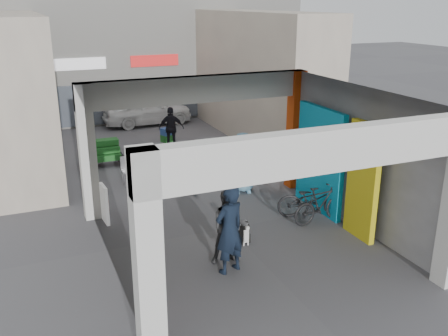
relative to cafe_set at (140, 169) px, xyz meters
name	(u,v)px	position (x,y,z in m)	size (l,w,h in m)	color
ground	(229,228)	(1.14, -4.52, -0.30)	(90.00, 90.00, 0.00)	#4F4E53
arcade_canopy	(265,145)	(1.68, -5.34, 2.00)	(6.40, 6.45, 6.40)	silver
far_building	(111,32)	(1.14, 9.48, 3.69)	(18.00, 4.08, 8.00)	silver
plaza_bldg_left	(15,92)	(-3.36, 2.98, 2.20)	(2.00, 9.00, 5.00)	#BEB19D
plaza_bldg_right	(258,77)	(5.64, 2.98, 2.20)	(2.00, 9.00, 5.00)	#BEB19D
bollard_left	(138,189)	(-0.56, -2.16, 0.16)	(0.09, 0.09, 0.93)	gray
bollard_center	(195,181)	(1.10, -2.15, 0.14)	(0.09, 0.09, 0.89)	gray
bollard_right	(251,175)	(2.85, -2.25, 0.12)	(0.09, 0.09, 0.85)	gray
advert_board_near	(147,289)	(-1.60, -7.23, 0.20)	(0.19, 0.56, 1.00)	silver
advert_board_far	(105,204)	(-1.60, -2.97, 0.20)	(0.13, 0.55, 1.00)	silver
cafe_set	(140,169)	(0.00, 0.00, 0.00)	(1.42, 1.14, 0.86)	#A3A3A8
produce_stand	(103,156)	(-0.83, 1.72, 0.04)	(1.32, 0.71, 0.87)	black
crate_stack	(167,135)	(2.06, 3.82, -0.02)	(0.55, 0.49, 0.56)	#175318
border_collie	(244,234)	(1.15, -5.40, -0.06)	(0.23, 0.45, 0.62)	black
man_with_dog	(229,230)	(0.34, -6.42, 0.65)	(0.69, 0.45, 1.90)	black
man_back_turned	(230,227)	(0.49, -6.09, 0.53)	(0.81, 0.63, 1.66)	#404143
man_elderly	(243,163)	(2.52, -2.35, 0.59)	(0.88, 0.57, 1.79)	#5F98BA
man_crates	(171,128)	(1.92, 2.77, 0.50)	(0.94, 0.39, 1.61)	black
bicycle_front	(313,199)	(3.44, -4.70, 0.18)	(0.64, 1.84, 0.97)	black
bicycle_rear	(321,204)	(3.44, -5.09, 0.19)	(0.46, 1.63, 0.98)	black
white_van	(147,110)	(2.07, 6.98, 0.37)	(1.59, 3.96, 1.35)	white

